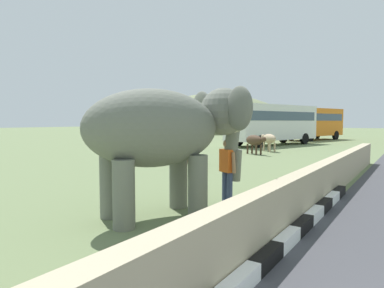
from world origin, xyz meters
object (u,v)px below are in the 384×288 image
(bus_white, at_px, (273,121))
(cow_near, at_px, (193,147))
(person_handler, at_px, (227,168))
(bus_orange, at_px, (314,121))
(cow_far, at_px, (255,141))
(elephant, at_px, (169,130))
(cow_mid, at_px, (269,139))

(bus_white, height_order, cow_near, bus_white)
(person_handler, height_order, bus_orange, bus_orange)
(person_handler, xyz_separation_m, bus_orange, (30.95, 5.54, 1.15))
(bus_orange, bearing_deg, cow_near, -178.39)
(bus_orange, height_order, cow_far, bus_orange)
(bus_orange, bearing_deg, cow_far, -176.93)
(elephant, distance_m, person_handler, 1.98)
(elephant, height_order, cow_mid, elephant)
(elephant, distance_m, cow_far, 14.38)
(elephant, distance_m, cow_near, 8.38)
(elephant, height_order, cow_far, elephant)
(bus_white, distance_m, cow_near, 15.29)
(bus_orange, distance_m, cow_near, 25.41)
(person_handler, bearing_deg, cow_far, 20.38)
(elephant, height_order, cow_near, elephant)
(elephant, bearing_deg, cow_far, 15.78)
(cow_mid, bearing_deg, cow_far, 179.01)
(person_handler, bearing_deg, bus_orange, 10.14)
(cow_near, relative_size, cow_far, 0.94)
(cow_mid, bearing_deg, bus_orange, 3.65)
(elephant, bearing_deg, cow_mid, 13.43)
(bus_white, xyz_separation_m, cow_near, (-15.15, -1.70, -1.21))
(cow_mid, xyz_separation_m, cow_far, (-2.36, 0.04, 0.00))
(cow_near, bearing_deg, cow_far, -2.52)
(cow_far, bearing_deg, elephant, -164.22)
(person_handler, xyz_separation_m, cow_near, (5.58, 4.82, -0.06))
(elephant, relative_size, bus_orange, 0.47)
(elephant, bearing_deg, cow_near, 30.27)
(cow_near, distance_m, cow_mid, 8.98)
(cow_near, bearing_deg, person_handler, -139.16)
(cow_near, height_order, cow_far, same)
(bus_white, height_order, cow_mid, bus_white)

